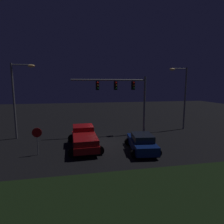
% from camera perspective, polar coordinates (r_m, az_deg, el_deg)
% --- Properties ---
extents(ground_plane, '(80.00, 80.00, 0.00)m').
position_cam_1_polar(ground_plane, '(18.35, -2.89, -9.34)').
color(ground_plane, black).
extents(grass_median, '(26.53, 6.24, 0.10)m').
position_cam_1_polar(grass_median, '(9.87, 5.69, -25.89)').
color(grass_median, black).
rests_on(grass_median, ground_plane).
extents(pickup_truck, '(3.01, 5.47, 1.80)m').
position_cam_1_polar(pickup_truck, '(16.77, -8.65, -7.58)').
color(pickup_truck, maroon).
rests_on(pickup_truck, ground_plane).
extents(car_sedan, '(2.79, 4.57, 1.51)m').
position_cam_1_polar(car_sedan, '(16.08, 9.18, -9.27)').
color(car_sedan, navy).
rests_on(car_sedan, ground_plane).
extents(traffic_signal_gantry, '(8.32, 0.56, 6.50)m').
position_cam_1_polar(traffic_signal_gantry, '(20.61, 3.73, 6.49)').
color(traffic_signal_gantry, slate).
rests_on(traffic_signal_gantry, ground_plane).
extents(street_lamp_left, '(2.33, 0.44, 7.72)m').
position_cam_1_polar(street_lamp_left, '(21.14, -27.02, 5.57)').
color(street_lamp_left, slate).
rests_on(street_lamp_left, ground_plane).
extents(street_lamp_right, '(2.36, 0.44, 7.66)m').
position_cam_1_polar(street_lamp_right, '(24.48, 20.82, 6.14)').
color(street_lamp_right, slate).
rests_on(street_lamp_right, ground_plane).
extents(stop_sign, '(0.76, 0.08, 2.23)m').
position_cam_1_polar(stop_sign, '(15.90, -22.14, -6.92)').
color(stop_sign, slate).
rests_on(stop_sign, ground_plane).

